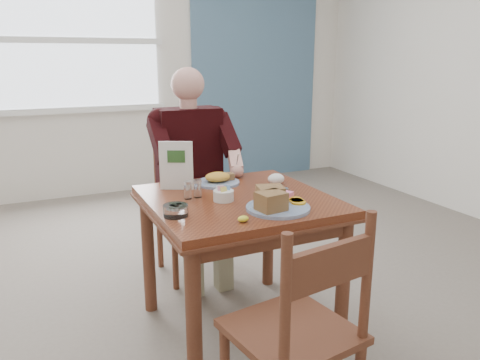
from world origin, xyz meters
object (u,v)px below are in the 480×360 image
diner (192,159)px  near_plate (275,202)px  table (239,218)px  chair_far (189,204)px  far_plate (218,179)px  chair_near (300,334)px

diner → near_plate: (0.07, -0.96, -0.02)m
table → near_plate: near_plate is taller
table → near_plate: 0.30m
table → chair_far: (0.00, 0.80, -0.16)m
chair_far → far_plate: bearing=-89.2°
diner → chair_near: bearing=-95.1°
diner → far_plate: (0.01, -0.42, -0.04)m
table → far_plate: bearing=88.7°
chair_far → far_plate: chair_far is taller
chair_near → diner: diner is taller
chair_near → near_plate: 0.68m
chair_far → chair_near: bearing=-94.8°
table → diner: diner is taller
chair_near → far_plate: (0.14, 1.11, 0.30)m
chair_far → diner: diner is taller
table → chair_near: size_ratio=0.97×
table → chair_near: 0.85m
chair_far → near_plate: size_ratio=2.95×
table → diner: bearing=90.0°
near_plate → far_plate: (-0.07, 0.54, -0.01)m
table → far_plate: 0.32m
chair_near → near_plate: (0.21, 0.57, 0.31)m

